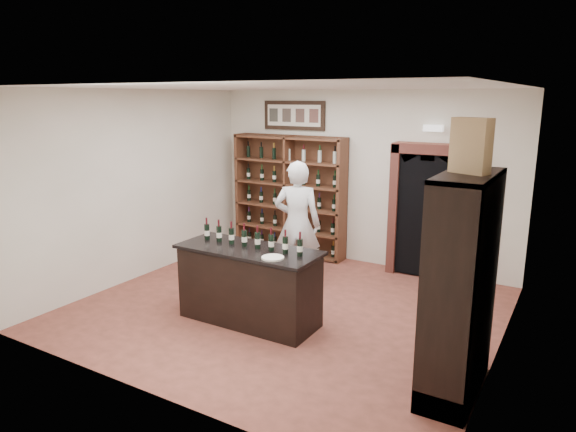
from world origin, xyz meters
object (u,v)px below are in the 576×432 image
(wine_shelf, at_px, (290,195))
(side_cabinet, at_px, (461,321))
(wine_crate, at_px, (471,146))
(tasting_counter, at_px, (249,285))
(shopkeeper, at_px, (297,224))
(counter_bottle_0, at_px, (207,232))

(wine_shelf, distance_m, side_cabinet, 5.02)
(wine_shelf, bearing_deg, wine_crate, -40.49)
(tasting_counter, distance_m, side_cabinet, 2.75)
(tasting_counter, relative_size, shopkeeper, 0.96)
(wine_shelf, relative_size, tasting_counter, 1.17)
(tasting_counter, distance_m, wine_crate, 3.33)
(counter_bottle_0, bearing_deg, shopkeeper, 68.30)
(side_cabinet, bearing_deg, shopkeeper, 147.72)
(wine_shelf, height_order, shopkeeper, wine_shelf)
(shopkeeper, relative_size, wine_crate, 3.88)
(tasting_counter, relative_size, counter_bottle_0, 6.27)
(counter_bottle_0, distance_m, wine_crate, 3.67)
(counter_bottle_0, distance_m, shopkeeper, 1.57)
(wine_shelf, distance_m, shopkeeper, 1.72)
(side_cabinet, bearing_deg, wine_crate, 173.84)
(tasting_counter, distance_m, shopkeeper, 1.59)
(shopkeeper, height_order, wine_crate, wine_crate)
(side_cabinet, relative_size, shopkeeper, 1.13)
(tasting_counter, height_order, side_cabinet, side_cabinet)
(wine_shelf, xyz_separation_m, shopkeeper, (0.96, -1.42, -0.12))
(wine_shelf, xyz_separation_m, wine_crate, (3.78, -3.23, 1.35))
(counter_bottle_0, bearing_deg, wine_shelf, 97.53)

